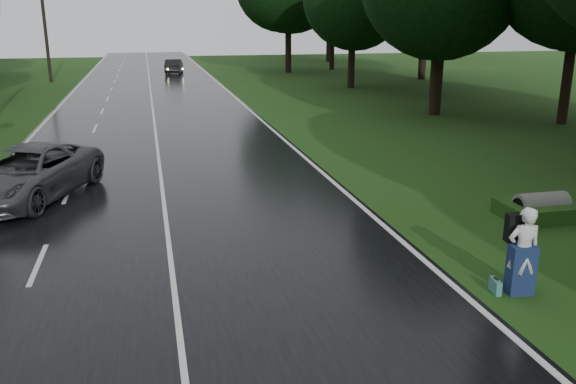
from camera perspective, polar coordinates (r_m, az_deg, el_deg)
name	(u,v)px	position (r m, az deg, el deg)	size (l,w,h in m)	color
ground	(174,290)	(12.99, -10.82, -9.16)	(160.00, 160.00, 0.00)	#1E4013
road	(155,127)	(32.23, -12.60, 6.12)	(12.00, 140.00, 0.04)	black
lane_center	(155,126)	(32.23, -12.60, 6.16)	(0.12, 140.00, 0.01)	silver
grey_car	(27,173)	(20.31, -23.67, 1.63)	(2.70, 5.85, 1.63)	#414245
far_car	(174,66)	(62.79, -10.83, 11.71)	(1.52, 4.36, 1.43)	black
hitchhiker	(522,254)	(13.20, 21.46, -5.50)	(0.73, 0.67, 1.88)	silver
suitcase	(495,286)	(13.31, 19.19, -8.49)	(0.12, 0.41, 0.29)	teal
culvert	(540,217)	(18.63, 22.89, -2.25)	(0.74, 0.74, 1.48)	slate
utility_pole_far	(51,82)	(57.73, -21.68, 9.73)	(1.80, 0.28, 10.92)	black
tree_right_d	(434,114)	(36.65, 13.78, 7.21)	(8.25, 8.25, 12.88)	black
tree_right_e	(351,88)	(49.67, 6.01, 9.88)	(7.66, 7.66, 11.96)	black
tree_right_f	(288,72)	(63.36, 0.03, 11.35)	(9.93, 9.93, 15.52)	black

